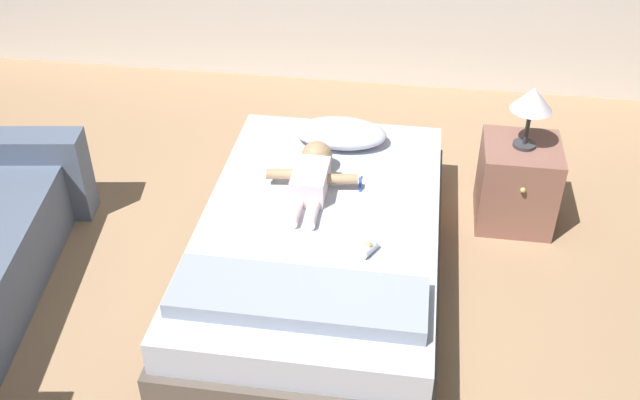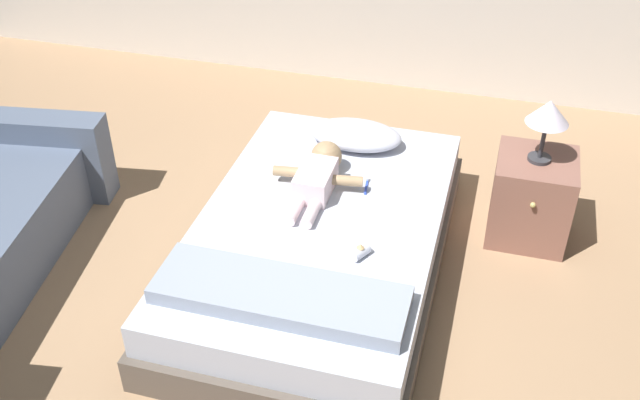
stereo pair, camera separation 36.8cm
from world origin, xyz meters
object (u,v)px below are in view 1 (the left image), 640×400
at_px(baby, 312,175).
at_px(nightstand, 517,183).
at_px(toothbrush, 360,183).
at_px(pillow, 340,133).
at_px(bed, 320,244).
at_px(lamp, 532,101).
at_px(baby_bottle, 368,248).

relative_size(baby, nightstand, 1.29).
bearing_deg(toothbrush, pillow, 111.19).
xyz_separation_m(bed, toothbrush, (0.17, 0.32, 0.20)).
relative_size(baby, lamp, 1.79).
xyz_separation_m(bed, baby, (-0.08, 0.26, 0.26)).
xyz_separation_m(baby, nightstand, (1.14, 0.38, -0.19)).
relative_size(bed, baby_bottle, 17.99).
distance_m(pillow, baby, 0.49).
xyz_separation_m(pillow, baby, (-0.09, -0.48, 0.01)).
bearing_deg(nightstand, bed, -149.04).
xyz_separation_m(toothbrush, nightstand, (0.88, 0.31, -0.13)).
relative_size(toothbrush, baby_bottle, 1.26).
relative_size(toothbrush, lamp, 0.40).
bearing_deg(bed, toothbrush, 61.71).
relative_size(pillow, baby, 0.84).
height_order(toothbrush, baby_bottle, baby_bottle).
distance_m(nightstand, baby_bottle, 1.20).
relative_size(pillow, nightstand, 1.09).
relative_size(baby, baby_bottle, 5.60).
xyz_separation_m(baby, lamp, (1.14, 0.38, 0.34)).
distance_m(pillow, lamp, 1.10).
bearing_deg(pillow, toothbrush, -68.81).
xyz_separation_m(lamp, baby_bottle, (-0.78, -0.90, -0.38)).
bearing_deg(baby, nightstand, 18.25).
distance_m(baby, lamp, 1.25).
height_order(pillow, lamp, lamp).
height_order(bed, baby_bottle, baby_bottle).
distance_m(baby, toothbrush, 0.27).
height_order(pillow, baby, baby).
bearing_deg(baby_bottle, pillow, 104.58).
relative_size(bed, pillow, 3.81).
xyz_separation_m(pillow, lamp, (1.04, -0.10, 0.35)).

